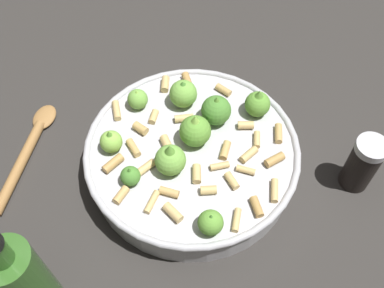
% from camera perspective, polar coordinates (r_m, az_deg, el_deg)
% --- Properties ---
extents(ground_plane, '(2.40, 2.40, 0.00)m').
position_cam_1_polar(ground_plane, '(0.69, 0.00, -3.04)').
color(ground_plane, '#2D2B28').
extents(cooking_pan, '(0.32, 0.32, 0.11)m').
position_cam_1_polar(cooking_pan, '(0.66, -0.02, -1.28)').
color(cooking_pan, '#B7B7BC').
rests_on(cooking_pan, ground).
extents(pepper_shaker, '(0.05, 0.05, 0.10)m').
position_cam_1_polar(pepper_shaker, '(0.68, 21.18, -2.41)').
color(pepper_shaker, black).
rests_on(pepper_shaker, ground).
extents(olive_oil_bottle, '(0.06, 0.06, 0.21)m').
position_cam_1_polar(olive_oil_bottle, '(0.56, -20.86, -16.25)').
color(olive_oil_bottle, '#336023').
rests_on(olive_oil_bottle, ground).
extents(wooden_spoon, '(0.17, 0.16, 0.02)m').
position_cam_1_polar(wooden_spoon, '(0.75, -20.36, -0.49)').
color(wooden_spoon, '#9E703D').
rests_on(wooden_spoon, ground).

